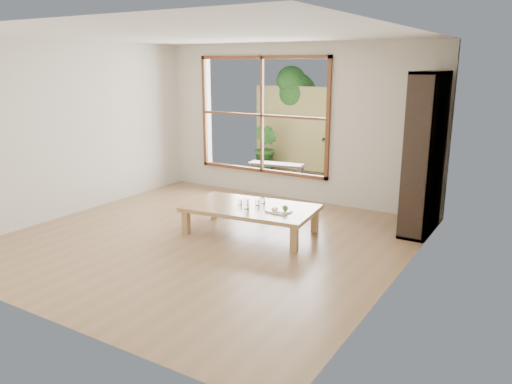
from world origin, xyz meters
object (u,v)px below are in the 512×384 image
at_px(garden_bench, 276,166).
at_px(bookshelf, 425,154).
at_px(low_table, 251,209).
at_px(food_tray, 280,210).

bearing_deg(garden_bench, bookshelf, -36.42).
xyz_separation_m(low_table, food_tray, (0.47, -0.04, 0.07)).
relative_size(low_table, food_tray, 5.82).
bearing_deg(bookshelf, food_tray, -137.88).
xyz_separation_m(low_table, bookshelf, (1.95, 1.30, 0.75)).
distance_m(bookshelf, food_tray, 2.11).
bearing_deg(low_table, garden_bench, 106.33).
bearing_deg(food_tray, low_table, -179.60).
relative_size(low_table, garden_bench, 1.66).
relative_size(bookshelf, garden_bench, 1.95).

